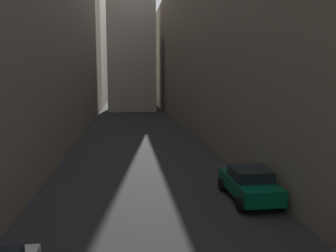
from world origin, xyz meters
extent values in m
plane|color=#232326|center=(0.00, 48.00, 0.00)|extent=(264.00, 264.00, 0.00)
cube|color=#756B5B|center=(-10.59, 50.00, 11.91)|extent=(10.18, 108.00, 23.82)
cube|color=#756B5B|center=(10.51, 50.00, 9.67)|extent=(10.02, 108.00, 19.34)
cube|color=#05472D|center=(4.40, 24.69, 0.67)|extent=(1.76, 4.05, 0.69)
cube|color=black|center=(4.40, 24.60, 1.25)|extent=(1.62, 1.81, 0.47)
cylinder|color=black|center=(3.52, 26.06, 0.33)|extent=(0.22, 0.65, 0.65)
cylinder|color=black|center=(5.28, 26.06, 0.33)|extent=(0.22, 0.65, 0.65)
cylinder|color=black|center=(3.52, 23.31, 0.33)|extent=(0.22, 0.65, 0.65)
cylinder|color=black|center=(5.28, 23.31, 0.33)|extent=(0.22, 0.65, 0.65)
camera|label=1|loc=(-1.14, 10.17, 5.46)|focal=36.59mm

